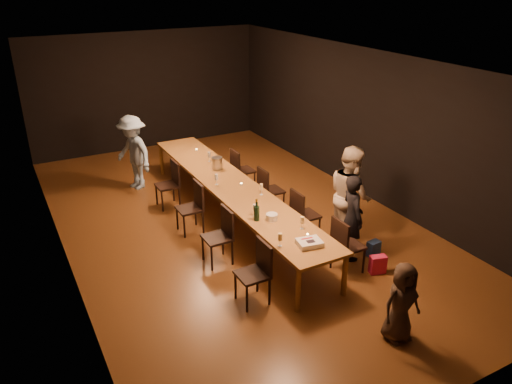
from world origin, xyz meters
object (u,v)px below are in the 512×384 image
table (232,187)px  woman_tan (350,195)px  chair_left_1 (217,237)px  chair_right_3 (243,170)px  woman_birthday (352,217)px  ice_bucket (217,163)px  champagne_bottle (257,210)px  chair_right_2 (271,190)px  child (401,302)px  chair_right_1 (306,214)px  chair_right_0 (349,245)px  chair_left_0 (252,274)px  chair_left_2 (189,208)px  chair_left_3 (167,185)px  birthday_cake (309,243)px  man_blue (133,153)px  plate_stack (272,217)px

table → woman_tan: bearing=-47.2°
table → chair_left_1: 1.49m
chair_right_3 → woman_birthday: (0.30, -3.28, 0.26)m
ice_bucket → champagne_bottle: bearing=-99.1°
chair_right_2 → child: 4.00m
ice_bucket → chair_right_1: bearing=-69.9°
chair_right_0 → chair_left_0: same height
chair_left_2 → chair_left_3: size_ratio=1.00×
chair_left_0 → ice_bucket: (0.95, 3.26, 0.41)m
chair_right_0 → chair_left_0: size_ratio=1.00×
chair_left_2 → chair_left_3: bearing=0.0°
chair_left_0 → woman_birthday: bearing=-80.9°
woman_birthday → ice_bucket: woman_birthday is taller
woman_tan → birthday_cake: bearing=135.8°
man_blue → plate_stack: size_ratio=8.66×
birthday_cake → chair_right_0: bearing=17.8°
child → chair_right_3: bearing=87.8°
chair_left_2 → birthday_cake: 2.68m
chair_right_0 → chair_right_2: bearing=180.0°
woman_birthday → birthday_cake: (-1.13, -0.44, 0.06)m
chair_left_2 → chair_right_1: bearing=-125.2°
chair_left_0 → birthday_cake: bearing=-97.8°
chair_right_2 → birthday_cake: bearing=-18.2°
chair_right_3 → plate_stack: bearing=-18.1°
chair_right_1 → birthday_cake: bearing=-32.2°
man_blue → champagne_bottle: size_ratio=4.33×
chair_right_2 → chair_left_3: (-1.70, 1.20, 0.00)m
chair_left_0 → woman_tan: size_ratio=0.54×
plate_stack → champagne_bottle: (-0.22, 0.10, 0.13)m
woman_tan → child: (-1.04, -2.38, -0.31)m
chair_left_1 → birthday_cake: chair_left_1 is taller
chair_left_0 → chair_left_3: (0.00, 3.60, 0.00)m
plate_stack → chair_right_3: bearing=71.9°
chair_right_0 → child: child is taller
chair_left_2 → chair_right_0: bearing=-144.7°
woman_tan → child: woman_tan is taller
chair_right_1 → woman_tan: bearing=57.7°
woman_birthday → ice_bucket: size_ratio=6.04×
chair_left_2 → child: bearing=-162.1°
chair_left_3 → man_blue: (-0.30, 1.23, 0.34)m
ice_bucket → plate_stack: bearing=-93.7°
chair_right_1 → woman_tan: (0.63, -0.39, 0.40)m
chair_left_1 → chair_left_3: 2.40m
chair_left_1 → woman_tan: woman_tan is taller
chair_right_2 → chair_left_3: size_ratio=1.00×
chair_left_0 → woman_tan: 2.49m
chair_left_1 → ice_bucket: bearing=-24.7°
woman_tan → chair_right_2: bearing=34.8°
table → chair_right_3: (0.85, 1.20, -0.24)m
child → woman_birthday: bearing=71.8°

